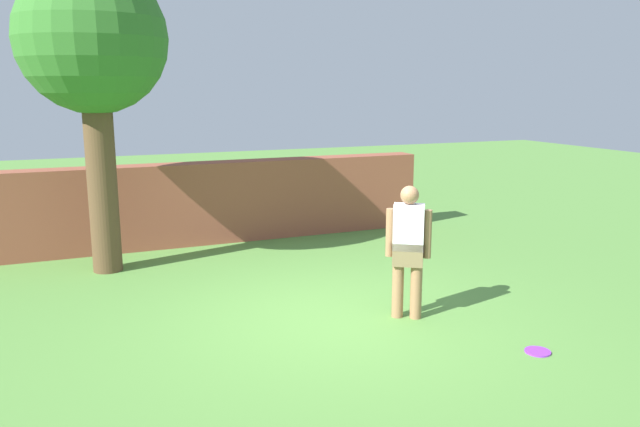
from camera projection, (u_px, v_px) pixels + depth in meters
The scene contains 5 objects.
ground_plane at pixel (333, 318), 7.54m from camera, with size 40.00×40.00×0.00m, color #568C3D.
brick_wall at pixel (152, 207), 10.77m from camera, with size 10.13×0.50×1.45m, color brown.
tree at pixel (93, 46), 8.86m from camera, with size 2.13×2.13×4.49m.
person at pixel (408, 246), 7.41m from camera, with size 0.47×0.38×1.62m.
frisbee_purple at pixel (538, 352), 6.57m from camera, with size 0.27×0.27×0.02m, color purple.
Camera 1 is at (-2.91, -6.52, 2.75)m, focal length 34.98 mm.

